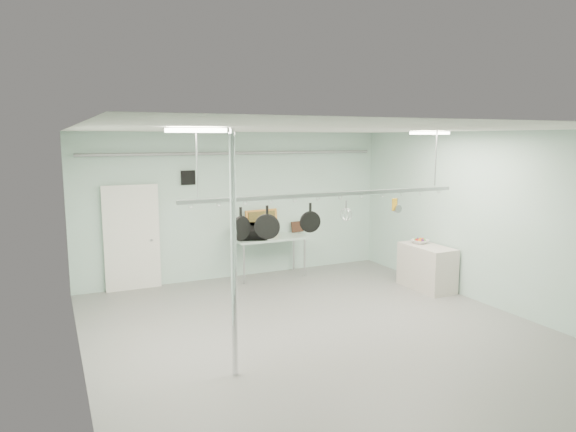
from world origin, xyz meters
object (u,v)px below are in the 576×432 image
side_cabinet (427,267)px  skillet_left (241,224)px  pot_rack (329,193)px  chrome_pole (234,255)px  skillet_right (310,217)px  microwave (253,232)px  fruit_bowl (420,242)px  coffee_canister (269,234)px  prep_table (270,240)px  skillet_mid (267,223)px

side_cabinet → skillet_left: bearing=-166.0°
pot_rack → skillet_left: (-1.47, 0.00, -0.39)m
chrome_pole → pot_rack: 2.19m
pot_rack → skillet_right: bearing=180.0°
chrome_pole → microwave: (1.86, 4.13, -0.52)m
microwave → skillet_left: bearing=84.2°
side_cabinet → fruit_bowl: (0.01, 0.25, 0.49)m
microwave → coffee_canister: bearing=-178.0°
side_cabinet → prep_table: bearing=139.2°
skillet_left → skillet_right: bearing=-21.7°
skillet_right → microwave: bearing=95.5°
pot_rack → skillet_left: size_ratio=9.93×
microwave → coffee_canister: size_ratio=2.99×
side_cabinet → coffee_canister: 3.38m
coffee_canister → pot_rack: bearing=-95.5°
skillet_right → pot_rack: bearing=10.7°
coffee_canister → skillet_right: bearing=-101.5°
prep_table → pot_rack: 3.61m
pot_rack → chrome_pole: bearing=-154.7°
chrome_pole → coffee_canister: chrome_pole is taller
skillet_mid → fruit_bowl: bearing=49.1°
microwave → coffee_canister: microwave is taller
skillet_left → skillet_mid: size_ratio=0.94×
side_cabinet → microwave: bearing=144.5°
prep_table → skillet_right: 3.53m
chrome_pole → pot_rack: chrome_pole is taller
microwave → skillet_right: (-0.30, -3.23, 0.79)m
pot_rack → skillet_left: bearing=180.0°
side_cabinet → skillet_mid: skillet_mid is taller
prep_table → pot_rack: (-0.40, -3.30, 1.40)m
fruit_bowl → skillet_right: (-3.29, -1.35, 0.92)m
side_cabinet → microwave: size_ratio=1.95×
chrome_pole → side_cabinet: bearing=22.4°
microwave → coffee_canister: 0.36m
skillet_right → fruit_bowl: bearing=33.1°
skillet_left → prep_table: bearing=38.8°
chrome_pole → skillet_left: size_ratio=6.62×
skillet_left → coffee_canister: bearing=38.8°
prep_table → skillet_right: size_ratio=3.61×
microwave → fruit_bowl: bearing=166.1°
chrome_pole → side_cabinet: chrome_pole is taller
chrome_pole → side_cabinet: (4.85, 2.00, -1.15)m
side_cabinet → fruit_bowl: 0.55m
side_cabinet → skillet_mid: bearing=-164.6°
fruit_bowl → skillet_left: skillet_left is taller
side_cabinet → skillet_left: size_ratio=2.48×
pot_rack → microwave: size_ratio=7.80×
microwave → skillet_mid: bearing=90.6°
fruit_bowl → skillet_mid: size_ratio=0.65×
pot_rack → skillet_right: pot_rack is taller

